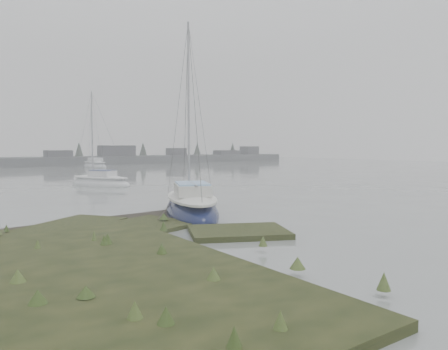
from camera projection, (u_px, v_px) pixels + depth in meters
ground at (36, 181)px, 40.54m from camera, size 160.00×160.00×0.00m
far_shoreline at (150, 158)px, 81.93m from camera, size 60.00×8.00×4.15m
sailboat_main at (192, 208)px, 20.58m from camera, size 4.93×7.36×9.91m
sailboat_white at (100, 183)px, 35.45m from camera, size 4.47×6.10×8.30m
sailboat_far_b at (95, 165)px, 65.34m from camera, size 2.75×6.87×9.47m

